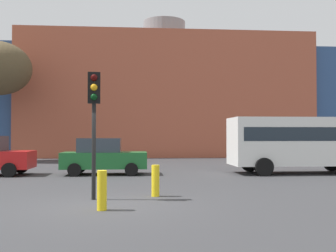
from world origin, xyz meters
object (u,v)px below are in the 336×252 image
Objects in this scene: white_bus at (300,140)px; bollard_yellow_0 at (155,181)px; traffic_light_island at (94,106)px; bollard_yellow_1 at (102,190)px; parked_car_2 at (103,156)px.

white_bus is 10.12m from bollard_yellow_0.
traffic_light_island is 3.87× the size of bollard_yellow_0.
bollard_yellow_0 is 0.97× the size of bollard_yellow_1.
bollard_yellow_0 is at bearing -72.97° from parked_car_2.
white_bus is (9.57, -0.21, 0.76)m from parked_car_2.
white_bus is at bearing 42.32° from bollard_yellow_0.
traffic_light_island is (0.33, -7.46, 1.85)m from parked_car_2.
traffic_light_island is at bearing 102.83° from bollard_yellow_1.
bollard_yellow_1 is (0.38, -1.65, -2.22)m from traffic_light_island.
white_bus is 6.91× the size of bollard_yellow_1.
bollard_yellow_0 is at bearing 100.08° from traffic_light_island.
traffic_light_island is at bearing -87.48° from parked_car_2.
parked_car_2 is 9.15m from bollard_yellow_1.
bollard_yellow_0 is (2.14, -6.98, -0.38)m from parked_car_2.
bollard_yellow_0 is (1.81, 0.49, -2.24)m from traffic_light_island.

